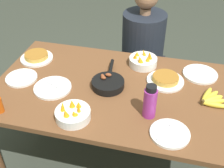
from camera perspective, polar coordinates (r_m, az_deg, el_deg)
ground_plane at (r=2.37m, az=0.00°, el=-14.78°), size 14.00×14.00×0.00m
dining_table at (r=1.91m, az=0.00°, el=-2.95°), size 1.57×0.94×0.73m
banana_bunch at (r=1.84m, az=19.49°, el=-2.95°), size 0.17×0.19×0.04m
skillet at (r=1.85m, az=-0.82°, el=0.21°), size 0.22×0.38×0.08m
frittata_plate_center at (r=2.21m, az=-15.08°, el=5.37°), size 0.24×0.24×0.05m
frittata_plate_side at (r=1.92m, az=10.80°, el=0.92°), size 0.25×0.25×0.05m
empty_plate_near_front at (r=1.88m, az=-11.96°, el=-0.74°), size 0.25×0.25×0.02m
empty_plate_far_left at (r=2.02m, az=-17.90°, el=1.18°), size 0.21×0.21×0.02m
empty_plate_far_right at (r=1.57m, az=11.65°, el=-9.82°), size 0.22×0.22×0.02m
empty_plate_mid_edge at (r=2.06m, az=17.46°, el=1.94°), size 0.24×0.24×0.02m
fruit_bowl_mango at (r=2.07m, az=6.33°, el=4.71°), size 0.20×0.20×0.12m
fruit_bowl_citrus at (r=1.63m, az=-7.97°, el=-5.99°), size 0.20×0.20×0.11m
water_bottle at (r=1.60m, az=7.73°, el=-3.62°), size 0.08×0.08×0.21m
person_figure at (r=2.60m, az=6.05°, el=4.75°), size 0.41×0.41×1.18m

